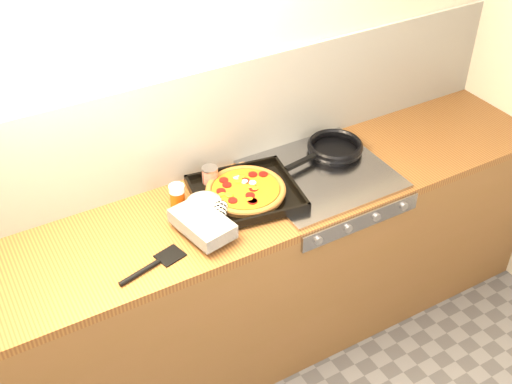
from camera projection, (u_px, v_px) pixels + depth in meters
room_shell at (201, 125)px, 2.77m from camera, size 3.20×3.20×3.20m
counter_run at (235, 281)px, 2.99m from camera, size 3.20×0.62×0.90m
stovetop at (321, 174)px, 2.89m from camera, size 0.60×0.56×0.02m
pizza_on_tray at (233, 199)px, 2.68m from camera, size 0.61×0.49×0.07m
frying_pan at (334, 148)px, 3.00m from camera, size 0.45×0.30×0.04m
tomato_can at (210, 177)px, 2.80m from camera, size 0.08×0.08×0.10m
juice_glass at (177, 196)px, 2.68m from camera, size 0.08×0.08×0.11m
wooden_spoon at (225, 171)px, 2.90m from camera, size 0.30×0.05×0.02m
black_spatula at (153, 265)px, 2.42m from camera, size 0.29×0.12×0.02m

